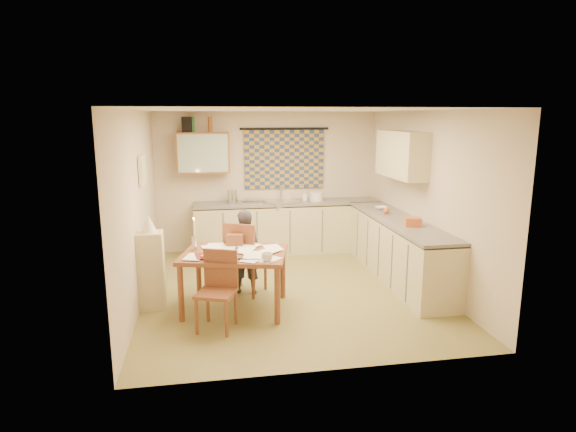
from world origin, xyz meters
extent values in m
cube|color=olive|center=(0.00, 0.00, -0.01)|extent=(4.00, 4.50, 0.02)
cube|color=white|center=(0.00, 0.00, 2.51)|extent=(4.00, 4.50, 0.02)
cube|color=beige|center=(0.00, 2.26, 1.25)|extent=(4.00, 0.02, 2.50)
cube|color=beige|center=(0.00, -2.26, 1.25)|extent=(4.00, 0.02, 2.50)
cube|color=beige|center=(-2.01, 0.00, 1.25)|extent=(0.02, 4.50, 2.50)
cube|color=beige|center=(2.01, 0.00, 1.25)|extent=(0.02, 4.50, 2.50)
cube|color=navy|center=(0.30, 2.22, 1.65)|extent=(1.45, 0.03, 1.05)
cylinder|color=black|center=(0.30, 2.20, 2.20)|extent=(1.60, 0.04, 0.04)
cube|color=brown|center=(-1.15, 2.08, 1.80)|extent=(0.90, 0.34, 0.70)
cube|color=#99B2A5|center=(-1.15, 1.91, 1.80)|extent=(0.84, 0.02, 0.64)
cube|color=#C1B684|center=(1.83, 0.55, 1.85)|extent=(0.34, 1.30, 0.70)
cube|color=beige|center=(-1.97, 0.40, 1.70)|extent=(0.04, 0.50, 0.40)
cube|color=white|center=(-1.95, 0.40, 1.70)|extent=(0.01, 0.42, 0.32)
cube|color=#C1B684|center=(0.30, 1.95, 0.43)|extent=(3.30, 0.60, 0.86)
cube|color=#5C5A57|center=(0.30, 1.95, 0.90)|extent=(3.30, 0.62, 0.04)
cube|color=#C1B684|center=(1.70, 0.21, 0.43)|extent=(0.60, 2.95, 0.86)
cube|color=#5C5A57|center=(1.70, 0.21, 0.90)|extent=(0.62, 2.95, 0.04)
cube|color=white|center=(1.70, -0.85, 0.42)|extent=(0.56, 0.56, 0.84)
cube|color=black|center=(1.70, -0.85, 0.85)|extent=(0.53, 0.53, 0.03)
cube|color=silver|center=(0.22, 1.95, 0.88)|extent=(0.69, 0.64, 0.10)
cylinder|color=silver|center=(0.22, 2.13, 1.06)|extent=(0.04, 0.04, 0.28)
cube|color=silver|center=(-0.30, 1.95, 0.95)|extent=(0.38, 0.34, 0.06)
cylinder|color=silver|center=(-0.67, 1.95, 1.04)|extent=(0.23, 0.23, 0.24)
cylinder|color=white|center=(0.84, 1.95, 1.00)|extent=(0.30, 0.30, 0.16)
imported|color=white|center=(0.63, 2.00, 1.01)|extent=(0.11, 0.11, 0.17)
imported|color=white|center=(1.70, 0.97, 0.94)|extent=(0.24, 0.24, 0.05)
cube|color=#C45E2B|center=(1.70, -0.26, 0.98)|extent=(0.25, 0.21, 0.12)
sphere|color=#C45E2B|center=(1.65, 0.61, 0.97)|extent=(0.10, 0.10, 0.10)
cube|color=black|center=(-1.39, 2.08, 2.28)|extent=(0.20, 0.23, 0.26)
cylinder|color=#195926|center=(-1.31, 2.08, 2.28)|extent=(0.07, 0.07, 0.26)
cylinder|color=brown|center=(-1.01, 2.08, 2.28)|extent=(0.07, 0.07, 0.26)
cube|color=brown|center=(-0.80, -0.56, 0.72)|extent=(1.47, 1.24, 0.05)
cube|color=brown|center=(-0.61, 0.00, 0.50)|extent=(0.64, 0.64, 0.04)
cube|color=brown|center=(-0.72, -0.18, 0.77)|extent=(0.42, 0.28, 0.51)
cube|color=brown|center=(-1.05, -1.13, 0.44)|extent=(0.53, 0.53, 0.04)
cube|color=brown|center=(-0.98, -0.96, 0.68)|extent=(0.40, 0.19, 0.45)
imported|color=black|center=(-0.62, -0.02, 0.59)|extent=(0.57, 0.50, 1.19)
cube|color=#C1B684|center=(-1.84, -0.34, 0.50)|extent=(0.32, 0.30, 1.00)
cone|color=beige|center=(-1.84, -0.34, 1.11)|extent=(0.20, 0.20, 0.22)
cube|color=brown|center=(-0.77, -0.28, 0.83)|extent=(0.24, 0.15, 0.16)
imported|color=white|center=(-0.44, -1.02, 0.80)|extent=(0.13, 0.13, 0.10)
imported|color=maroon|center=(-1.27, -0.72, 0.76)|extent=(0.26, 0.31, 0.02)
imported|color=#C45E2B|center=(-1.22, -0.57, 0.76)|extent=(0.39, 0.40, 0.02)
cube|color=#C45E2B|center=(-1.15, -0.78, 0.77)|extent=(0.14, 0.12, 0.04)
cube|color=black|center=(-0.74, -0.90, 0.76)|extent=(0.14, 0.09, 0.02)
cylinder|color=silver|center=(-1.29, -0.38, 0.84)|extent=(0.06, 0.06, 0.18)
cylinder|color=white|center=(-1.28, -0.41, 1.04)|extent=(0.02, 0.02, 0.22)
sphere|color=#FFCC66|center=(-1.29, -0.37, 1.16)|extent=(0.02, 0.02, 0.02)
cube|color=white|center=(-0.42, -0.94, 0.75)|extent=(0.36, 0.36, 0.00)
cube|color=white|center=(-0.54, -0.80, 0.75)|extent=(0.33, 0.36, 0.00)
cube|color=white|center=(-0.29, -0.44, 0.75)|extent=(0.26, 0.33, 0.00)
cube|color=white|center=(-1.19, -0.69, 0.76)|extent=(0.22, 0.30, 0.00)
cube|color=white|center=(-1.05, -0.61, 0.76)|extent=(0.27, 0.34, 0.00)
cube|color=white|center=(-0.61, -0.92, 0.76)|extent=(0.34, 0.36, 0.00)
cube|color=white|center=(-0.88, -0.36, 0.76)|extent=(0.26, 0.33, 0.00)
cube|color=white|center=(-0.58, -0.76, 0.76)|extent=(0.28, 0.34, 0.00)
cube|color=white|center=(-1.29, -0.72, 0.76)|extent=(0.29, 0.35, 0.00)
cube|color=white|center=(-0.59, -0.34, 0.77)|extent=(0.36, 0.36, 0.00)
cube|color=white|center=(-0.67, -0.54, 0.77)|extent=(0.31, 0.36, 0.00)
cube|color=white|center=(-0.38, -0.64, 0.77)|extent=(0.36, 0.36, 0.00)
cube|color=white|center=(-1.08, -0.37, 0.77)|extent=(0.26, 0.33, 0.00)
cube|color=white|center=(-0.59, -0.80, 0.77)|extent=(0.26, 0.33, 0.00)
cube|color=white|center=(-1.02, -0.30, 0.77)|extent=(0.22, 0.30, 0.00)
camera|label=1|loc=(-1.12, -6.39, 2.43)|focal=30.00mm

